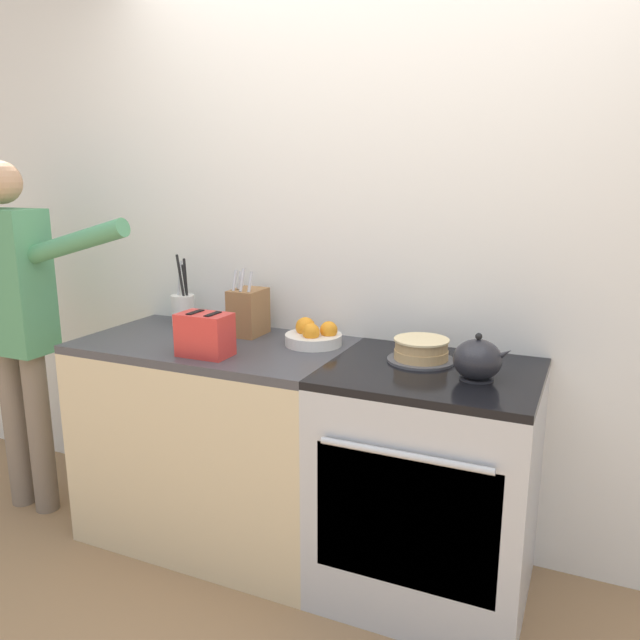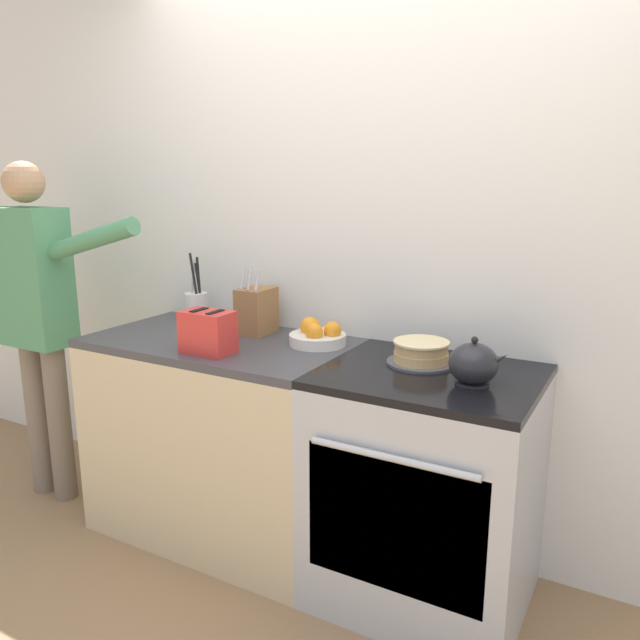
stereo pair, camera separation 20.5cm
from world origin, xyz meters
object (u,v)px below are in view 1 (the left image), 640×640
(stove_range, at_px, (428,483))
(toaster, at_px, (205,335))
(person_baker, at_px, (15,310))
(utensil_crock, at_px, (183,308))
(tea_kettle, at_px, (478,360))
(fruit_bowl, at_px, (314,336))
(layer_cake, at_px, (421,351))
(knife_block, at_px, (248,312))

(stove_range, height_order, toaster, toaster)
(toaster, bearing_deg, person_baker, 179.07)
(stove_range, xyz_separation_m, utensil_crock, (-1.24, 0.20, 0.53))
(toaster, bearing_deg, tea_kettle, 7.66)
(person_baker, bearing_deg, tea_kettle, 8.85)
(fruit_bowl, height_order, toaster, toaster)
(layer_cake, distance_m, knife_block, 0.81)
(utensil_crock, height_order, fruit_bowl, utensil_crock)
(stove_range, height_order, fruit_bowl, fruit_bowl)
(utensil_crock, bearing_deg, toaster, -45.05)
(stove_range, distance_m, layer_cake, 0.50)
(layer_cake, height_order, knife_block, knife_block)
(knife_block, relative_size, utensil_crock, 0.89)
(stove_range, relative_size, utensil_crock, 2.68)
(utensil_crock, bearing_deg, layer_cake, -5.80)
(layer_cake, distance_m, tea_kettle, 0.27)
(knife_block, distance_m, utensil_crock, 0.38)
(stove_range, xyz_separation_m, fruit_bowl, (-0.54, 0.13, 0.49))
(stove_range, height_order, tea_kettle, tea_kettle)
(knife_block, bearing_deg, layer_cake, -6.07)
(layer_cake, height_order, person_baker, person_baker)
(knife_block, bearing_deg, stove_range, -11.04)
(person_baker, bearing_deg, utensil_crock, 34.88)
(layer_cake, bearing_deg, stove_range, -51.83)
(person_baker, bearing_deg, fruit_bowl, 17.84)
(stove_range, relative_size, layer_cake, 3.54)
(knife_block, bearing_deg, tea_kettle, -11.75)
(toaster, bearing_deg, stove_range, 12.12)
(stove_range, relative_size, person_baker, 0.55)
(layer_cake, relative_size, tea_kettle, 1.25)
(layer_cake, bearing_deg, person_baker, -172.21)
(tea_kettle, distance_m, toaster, 1.03)
(fruit_bowl, bearing_deg, knife_block, 173.50)
(stove_range, height_order, utensil_crock, utensil_crock)
(utensil_crock, xyz_separation_m, person_baker, (-0.66, -0.37, 0.01))
(knife_block, bearing_deg, person_baker, -161.95)
(fruit_bowl, height_order, person_baker, person_baker)
(fruit_bowl, xyz_separation_m, toaster, (-0.32, -0.32, 0.05))
(person_baker, bearing_deg, toaster, 4.58)
(stove_range, relative_size, knife_block, 3.00)
(toaster, xyz_separation_m, person_baker, (-1.05, 0.02, 0.00))
(stove_range, bearing_deg, layer_cake, 128.17)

